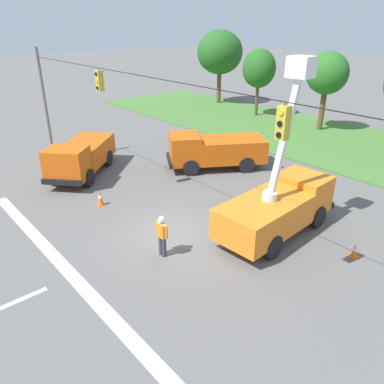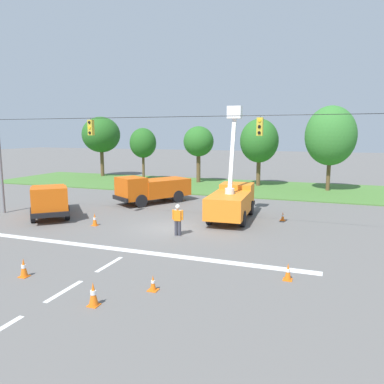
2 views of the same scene
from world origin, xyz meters
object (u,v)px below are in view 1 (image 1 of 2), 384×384
Objects in this scene: utility_truck_support_near at (81,156)px; traffic_cone_far_left at (354,251)px; tree_centre at (327,74)px; utility_truck_bucket_lift at (279,204)px; traffic_cone_mid_left at (100,198)px; tree_far_west at (220,52)px; utility_truck_support_far at (215,150)px; road_worker at (162,234)px; tree_west at (259,69)px.

traffic_cone_far_left is at bearing 15.32° from utility_truck_support_near.
utility_truck_bucket_lift is (8.06, -16.51, -3.31)m from tree_centre.
traffic_cone_far_left is at bearing 12.81° from utility_truck_bucket_lift.
tree_centre reaches higher than traffic_cone_far_left.
tree_far_west is at bearing 122.39° from traffic_cone_mid_left.
utility_truck_support_near is 8.22m from utility_truck_support_far.
utility_truck_support_far is 10.82× the size of traffic_cone_far_left.
utility_truck_bucket_lift is at bearing -39.49° from tree_far_west.
tree_far_west is 30.91m from road_worker.
utility_truck_support_near reaches higher than utility_truck_support_far.
tree_west is at bearing 132.49° from utility_truck_bucket_lift.
tree_west is 20.37m from utility_truck_support_near.
utility_truck_bucket_lift is 1.15× the size of utility_truck_support_far.
tree_centre is 18.67m from utility_truck_bucket_lift.
utility_truck_support_far is at bearing -59.90° from tree_west.
road_worker is at bearing -8.52° from utility_truck_support_near.
utility_truck_support_far reaches higher than traffic_cone_mid_left.
utility_truck_support_far is at bearing -45.41° from tree_far_west.
utility_truck_support_near is (-12.00, -3.44, -0.18)m from utility_truck_bucket_lift.
tree_west is 7.00m from tree_centre.
utility_truck_support_near reaches higher than traffic_cone_mid_left.
tree_west is 22.74m from traffic_cone_mid_left.
traffic_cone_far_left is (5.10, 5.70, -0.72)m from road_worker.
tree_centre is at bearing 91.42° from traffic_cone_mid_left.
utility_truck_support_near is at bearing -122.79° from utility_truck_support_far.
tree_centre is (7.00, 0.08, 0.21)m from tree_west.
road_worker is at bearing -48.89° from tree_far_west.
road_worker is at bearing -131.83° from traffic_cone_far_left.
utility_truck_bucket_lift is 9.51× the size of traffic_cone_mid_left.
traffic_cone_mid_left is 12.07m from traffic_cone_far_left.
utility_truck_support_far is (4.45, 6.91, 0.02)m from utility_truck_support_near.
tree_centre is at bearing 116.01° from utility_truck_bucket_lift.
road_worker is (5.71, -8.44, -0.22)m from utility_truck_support_far.
tree_centre is 0.87× the size of utility_truck_bucket_lift.
tree_far_west is at bearing 134.59° from utility_truck_support_far.
traffic_cone_mid_left is (14.41, -22.72, -5.06)m from tree_far_west.
tree_west is 15.33m from utility_truck_support_far.
tree_far_west is 1.20× the size of tree_centre.
tree_centre is 10.85× the size of traffic_cone_far_left.
tree_centre is 20.63m from utility_truck_support_near.
road_worker is at bearing -73.84° from tree_centre.
utility_truck_bucket_lift reaches higher than tree_west.
traffic_cone_far_left is at bearing -34.52° from tree_far_west.
tree_centre is 1.00× the size of utility_truck_support_far.
utility_truck_support_far is (-7.54, 3.48, -0.16)m from utility_truck_bucket_lift.
tree_far_west is 1.24× the size of tree_west.
traffic_cone_mid_left reaches higher than traffic_cone_far_left.
tree_far_west is 20.94m from utility_truck_support_far.
utility_truck_bucket_lift is 4.19× the size of road_worker.
tree_west is at bearing 139.43° from traffic_cone_far_left.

